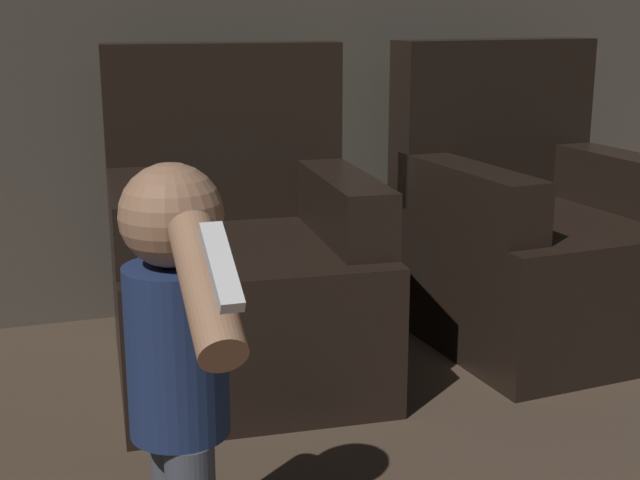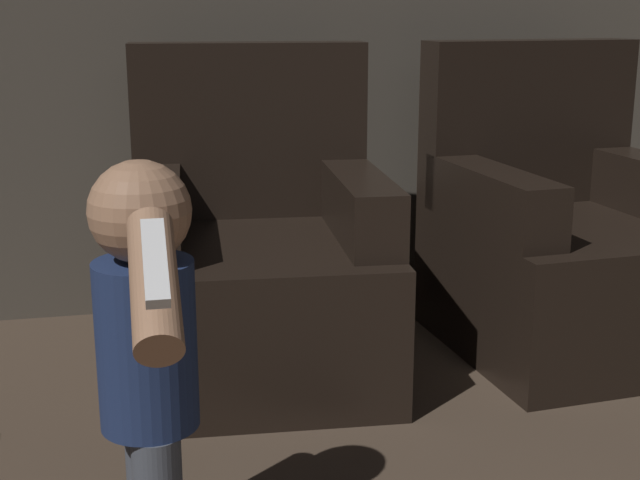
% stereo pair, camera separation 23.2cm
% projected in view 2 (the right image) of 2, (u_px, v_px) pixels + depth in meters
% --- Properties ---
extents(armchair_left, '(0.86, 0.93, 1.06)m').
position_uv_depth(armchair_left, '(258.00, 265.00, 2.92)').
color(armchair_left, black).
rests_on(armchair_left, ground_plane).
extents(armchair_right, '(0.87, 0.94, 1.06)m').
position_uv_depth(armchair_right, '(563.00, 246.00, 3.14)').
color(armchair_right, black).
rests_on(armchair_right, ground_plane).
extents(person_toddler, '(0.20, 0.61, 0.90)m').
position_uv_depth(person_toddler, '(147.00, 346.00, 1.74)').
color(person_toddler, '#474C56').
rests_on(person_toddler, ground_plane).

